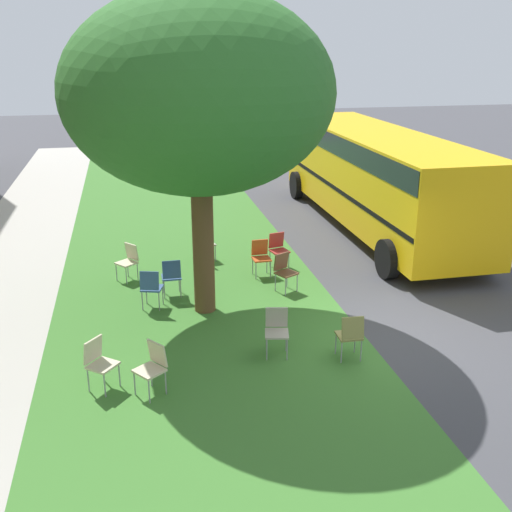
% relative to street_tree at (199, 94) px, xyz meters
% --- Properties ---
extents(ground, '(80.00, 80.00, 0.00)m').
position_rel_street_tree_xyz_m(ground, '(-1.97, -3.05, -4.44)').
color(ground, '#424247').
extents(grass_verge, '(48.00, 6.00, 0.01)m').
position_rel_street_tree_xyz_m(grass_verge, '(-1.97, 0.15, -4.44)').
color(grass_verge, '#3D752D').
rests_on(grass_verge, ground).
extents(street_tree, '(5.16, 5.16, 6.37)m').
position_rel_street_tree_xyz_m(street_tree, '(0.00, 0.00, 0.00)').
color(street_tree, brown).
rests_on(street_tree, ground).
extents(chair_0, '(0.44, 0.43, 0.88)m').
position_rel_street_tree_xyz_m(chair_0, '(-2.66, -2.24, -3.92)').
color(chair_0, olive).
rests_on(chair_0, ground).
extents(chair_1, '(0.50, 0.49, 0.88)m').
position_rel_street_tree_xyz_m(chair_1, '(-2.17, -1.02, -3.92)').
color(chair_1, '#ADA393').
rests_on(chair_1, ground).
extents(chair_2, '(0.58, 0.59, 0.88)m').
position_rel_street_tree_xyz_m(chair_2, '(-2.70, 2.07, -3.92)').
color(chair_2, beige).
rests_on(chair_2, ground).
extents(chair_3, '(0.52, 0.52, 0.88)m').
position_rel_street_tree_xyz_m(chair_3, '(0.29, 1.10, -3.92)').
color(chair_3, '#335184').
rests_on(chair_3, ground).
extents(chair_4, '(0.57, 0.56, 0.88)m').
position_rel_street_tree_xyz_m(chair_4, '(0.66, -1.90, -3.92)').
color(chair_4, brown).
rests_on(chair_4, ground).
extents(chair_5, '(0.43, 0.42, 0.88)m').
position_rel_street_tree_xyz_m(chair_5, '(0.85, 0.62, -3.92)').
color(chair_5, '#335184').
rests_on(chair_5, ground).
extents(chair_6, '(0.50, 0.50, 0.88)m').
position_rel_street_tree_xyz_m(chair_6, '(2.18, -2.14, -3.92)').
color(chair_6, '#B7332D').
rests_on(chair_6, ground).
extents(chair_7, '(0.44, 0.43, 0.88)m').
position_rel_street_tree_xyz_m(chair_7, '(1.72, -1.59, -3.92)').
color(chair_7, '#C64C1E').
rests_on(chair_7, ground).
extents(chair_8, '(0.58, 0.59, 0.88)m').
position_rel_street_tree_xyz_m(chair_8, '(2.08, 1.53, -3.92)').
color(chair_8, beige).
rests_on(chair_8, ground).
extents(chair_9, '(0.51, 0.52, 0.88)m').
position_rel_street_tree_xyz_m(chair_9, '(3.03, -0.37, -3.92)').
color(chair_9, '#ADA393').
rests_on(chair_9, ground).
extents(chair_10, '(0.58, 0.58, 0.88)m').
position_rel_street_tree_xyz_m(chair_10, '(-3.02, 1.23, -3.92)').
color(chair_10, beige).
rests_on(chair_10, ground).
extents(school_bus, '(10.40, 2.80, 2.88)m').
position_rel_street_tree_xyz_m(school_bus, '(4.91, -5.76, -2.68)').
color(school_bus, yellow).
rests_on(school_bus, ground).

